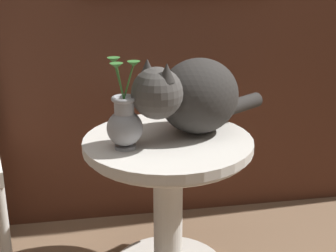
# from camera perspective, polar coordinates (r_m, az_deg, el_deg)

# --- Properties ---
(wicker_side_table) EXTENTS (0.63, 0.63, 0.59)m
(wicker_side_table) POSITION_cam_1_polar(r_m,az_deg,el_deg) (1.85, 0.00, -6.72)
(wicker_side_table) COLOR silver
(wicker_side_table) RESTS_ON ground_plane
(cat) EXTENTS (0.59, 0.43, 0.31)m
(cat) POSITION_cam_1_polar(r_m,az_deg,el_deg) (1.79, 2.93, 3.62)
(cat) COLOR #33302D
(cat) RESTS_ON wicker_side_table
(pewter_vase_with_ivy) EXTENTS (0.13, 0.14, 0.32)m
(pewter_vase_with_ivy) POSITION_cam_1_polar(r_m,az_deg,el_deg) (1.67, -5.17, 0.45)
(pewter_vase_with_ivy) COLOR #99999E
(pewter_vase_with_ivy) RESTS_ON wicker_side_table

